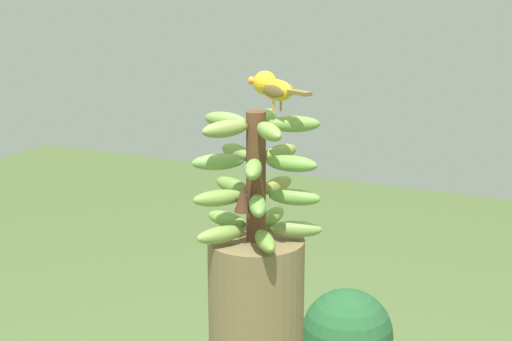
% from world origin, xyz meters
% --- Properties ---
extents(banana_bunch, '(0.29, 0.28, 0.29)m').
position_xyz_m(banana_bunch, '(-0.00, -0.00, 1.14)').
color(banana_bunch, brown).
rests_on(banana_bunch, banana_tree).
extents(perched_bird, '(0.17, 0.09, 0.08)m').
position_xyz_m(perched_bird, '(0.03, 0.02, 1.34)').
color(perched_bird, '#C68933').
rests_on(perched_bird, banana_bunch).
extents(tropical_shrub, '(0.34, 0.34, 0.42)m').
position_xyz_m(tropical_shrub, '(-0.14, 1.09, 0.25)').
color(tropical_shrub, brown).
rests_on(tropical_shrub, ground).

